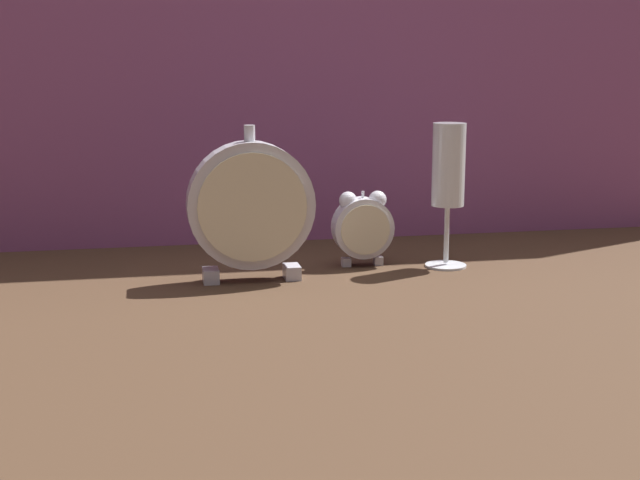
% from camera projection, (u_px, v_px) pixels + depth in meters
% --- Properties ---
extents(ground_plane, '(4.00, 4.00, 0.00)m').
position_uv_depth(ground_plane, '(333.00, 292.00, 1.09)').
color(ground_plane, '#422D1E').
extents(alarm_clock_twin_bell, '(0.08, 0.03, 0.10)m').
position_uv_depth(alarm_clock_twin_bell, '(363.00, 225.00, 1.22)').
color(alarm_clock_twin_bell, silver).
rests_on(alarm_clock_twin_bell, ground_plane).
extents(mantel_clock_silver, '(0.16, 0.04, 0.20)m').
position_uv_depth(mantel_clock_silver, '(251.00, 206.00, 1.13)').
color(mantel_clock_silver, silver).
rests_on(mantel_clock_silver, ground_plane).
extents(champagne_flute, '(0.06, 0.06, 0.20)m').
position_uv_depth(champagne_flute, '(448.00, 175.00, 1.20)').
color(champagne_flute, silver).
rests_on(champagne_flute, ground_plane).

